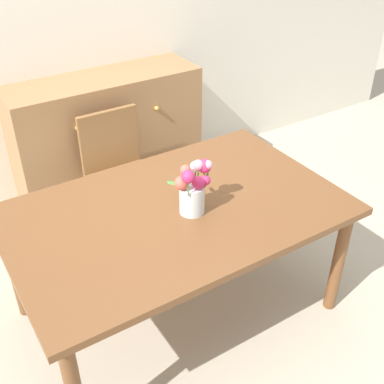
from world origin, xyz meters
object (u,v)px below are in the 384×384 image
chair_far (118,168)px  dresser (109,141)px  flower_vase (193,188)px  dining_table (176,220)px

chair_far → dresser: bearing=-105.7°
dresser → flower_vase: 1.46m
dresser → flower_vase: bearing=-95.3°
chair_far → dresser: dresser is taller
dining_table → flower_vase: flower_vase is taller
flower_vase → chair_far: bearing=89.6°
dining_table → flower_vase: size_ratio=6.02×
chair_far → dresser: 0.46m
dining_table → dresser: 1.35m
chair_far → flower_vase: 1.03m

